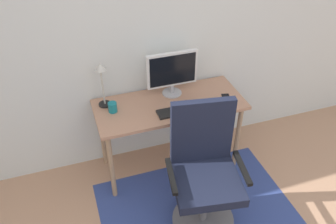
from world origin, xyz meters
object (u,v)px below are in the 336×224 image
at_px(monitor, 172,71).
at_px(office_chair, 204,177).
at_px(coffee_cup, 113,107).
at_px(cell_phone, 226,98).
at_px(computer_mouse, 211,101).
at_px(desk, 170,111).
at_px(keyboard, 182,110).
at_px(desk_lamp, 101,77).

height_order(monitor, office_chair, monitor).
distance_m(coffee_cup, cell_phone, 1.03).
bearing_deg(cell_phone, coffee_cup, -174.52).
distance_m(monitor, computer_mouse, 0.44).
xyz_separation_m(coffee_cup, office_chair, (0.56, -0.73, -0.32)).
xyz_separation_m(monitor, computer_mouse, (0.28, -0.26, -0.22)).
bearing_deg(monitor, coffee_cup, -169.81).
bearing_deg(cell_phone, desk, -177.74).
xyz_separation_m(keyboard, cell_phone, (0.45, 0.05, -0.00)).
height_order(desk, computer_mouse, computer_mouse).
relative_size(monitor, office_chair, 0.42).
bearing_deg(desk_lamp, cell_phone, -13.59).
bearing_deg(computer_mouse, keyboard, -173.79).
bearing_deg(computer_mouse, office_chair, -117.13).
bearing_deg(cell_phone, computer_mouse, -160.83).
bearing_deg(computer_mouse, coffee_cup, 169.70).
xyz_separation_m(monitor, keyboard, (-0.01, -0.29, -0.23)).
height_order(computer_mouse, office_chair, office_chair).
xyz_separation_m(computer_mouse, cell_phone, (0.16, 0.02, -0.01)).
distance_m(desk, cell_phone, 0.53).
height_order(desk, desk_lamp, desk_lamp).
distance_m(monitor, keyboard, 0.37).
bearing_deg(monitor, computer_mouse, -43.06).
bearing_deg(desk, keyboard, -68.07).
height_order(coffee_cup, office_chair, office_chair).
relative_size(monitor, cell_phone, 3.32).
height_order(desk, coffee_cup, coffee_cup).
bearing_deg(desk, office_chair, -85.37).
xyz_separation_m(keyboard, coffee_cup, (-0.56, 0.19, 0.04)).
distance_m(desk, monitor, 0.36).
height_order(desk, office_chair, office_chair).
bearing_deg(office_chair, desk_lamp, 135.27).
relative_size(computer_mouse, coffee_cup, 1.18).
bearing_deg(coffee_cup, monitor, 10.19).
relative_size(monitor, keyboard, 1.08).
height_order(cell_phone, desk_lamp, desk_lamp).
bearing_deg(desk_lamp, monitor, -1.47).
xyz_separation_m(coffee_cup, desk_lamp, (-0.05, 0.12, 0.25)).
relative_size(cell_phone, office_chair, 0.13).
distance_m(coffee_cup, desk_lamp, 0.28).
bearing_deg(coffee_cup, desk_lamp, 111.71).
height_order(desk_lamp, office_chair, desk_lamp).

